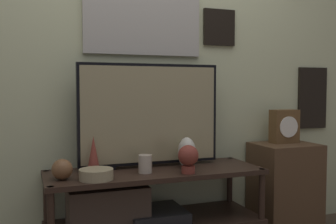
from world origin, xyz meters
TOP-DOWN VIEW (x-y plane):
  - wall_back at (0.01, 0.56)m, footprint 6.40×0.08m
  - media_console at (-0.11, 0.28)m, footprint 1.35×0.47m
  - television at (0.00, 0.38)m, footprint 0.93×0.05m
  - vase_round_glass at (-0.57, 0.21)m, footprint 0.12×0.12m
  - vase_slim_bronze at (-0.38, 0.30)m, footprint 0.08×0.08m
  - vase_urn_stoneware at (0.21, 0.27)m, footprint 0.11×0.15m
  - vase_wide_bowl at (-0.39, 0.14)m, footprint 0.19×0.19m
  - candle_jar at (-0.08, 0.22)m, footprint 0.08×0.08m
  - decorative_bust at (0.16, 0.12)m, footprint 0.12×0.12m
  - side_table at (1.01, 0.33)m, footprint 0.44×0.36m
  - mantel_clock at (1.03, 0.38)m, footprint 0.20×0.11m

SIDE VIEW (x-z plane):
  - side_table at x=1.01m, z-range 0.00..0.65m
  - media_console at x=-0.11m, z-range 0.07..0.61m
  - vase_wide_bowl at x=-0.39m, z-range 0.54..0.60m
  - candle_jar at x=-0.08m, z-range 0.54..0.65m
  - vase_round_glass at x=-0.57m, z-range 0.54..0.66m
  - decorative_bust at x=0.16m, z-range 0.55..0.72m
  - vase_urn_stoneware at x=0.21m, z-range 0.54..0.74m
  - vase_slim_bronze at x=-0.38m, z-range 0.54..0.77m
  - mantel_clock at x=1.03m, z-range 0.65..0.89m
  - television at x=0.00m, z-range 0.55..1.22m
  - wall_back at x=0.01m, z-range 0.00..2.70m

